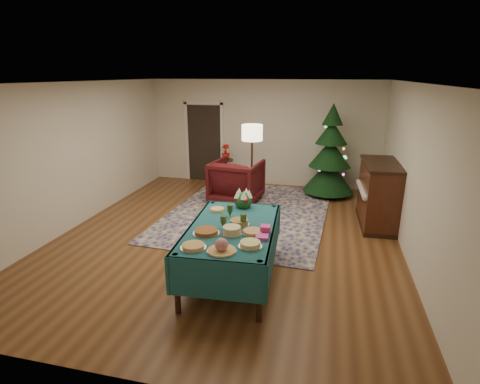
% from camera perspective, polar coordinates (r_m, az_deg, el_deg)
% --- Properties ---
extents(room_shell, '(7.00, 7.00, 7.00)m').
position_cam_1_polar(room_shell, '(6.48, -1.91, 4.32)').
color(room_shell, '#593319').
rests_on(room_shell, ground).
extents(doorway, '(1.08, 0.04, 2.16)m').
position_cam_1_polar(doorway, '(10.25, -5.44, 7.76)').
color(doorway, black).
rests_on(doorway, ground).
extents(rug, '(3.43, 4.37, 0.02)m').
position_cam_1_polar(rug, '(7.98, 1.27, -3.14)').
color(rug, '#191550').
rests_on(rug, ground).
extents(buffet_table, '(1.34, 2.14, 0.80)m').
position_cam_1_polar(buffet_table, '(5.29, -1.22, -6.88)').
color(buffet_table, black).
rests_on(buffet_table, ground).
extents(platter_0, '(0.32, 0.32, 0.05)m').
position_cam_1_polar(platter_0, '(4.64, -7.14, -8.22)').
color(platter_0, silver).
rests_on(platter_0, buffet_table).
extents(platter_1, '(0.36, 0.36, 0.17)m').
position_cam_1_polar(platter_1, '(4.50, -2.83, -8.30)').
color(platter_1, silver).
rests_on(platter_1, buffet_table).
extents(platter_2, '(0.30, 0.30, 0.07)m').
position_cam_1_polar(platter_2, '(4.64, 1.57, -7.98)').
color(platter_2, silver).
rests_on(platter_2, buffet_table).
extents(platter_3, '(0.36, 0.36, 0.06)m').
position_cam_1_polar(platter_3, '(5.02, -5.15, -6.05)').
color(platter_3, silver).
rests_on(platter_3, buffet_table).
extents(platter_4, '(0.28, 0.28, 0.11)m').
position_cam_1_polar(platter_4, '(4.97, -1.26, -5.91)').
color(platter_4, silver).
rests_on(platter_4, buffet_table).
extents(platter_5, '(0.31, 0.31, 0.05)m').
position_cam_1_polar(platter_5, '(5.01, 1.98, -6.10)').
color(platter_5, silver).
rests_on(platter_5, buffet_table).
extents(platter_6, '(0.30, 0.30, 0.08)m').
position_cam_1_polar(platter_6, '(5.27, -0.15, -4.66)').
color(platter_6, silver).
rests_on(platter_6, buffet_table).
extents(platter_7, '(0.25, 0.25, 0.05)m').
position_cam_1_polar(platter_7, '(5.80, -3.49, -2.71)').
color(platter_7, silver).
rests_on(platter_7, buffet_table).
extents(goblet_0, '(0.09, 0.09, 0.19)m').
position_cam_1_polar(goblet_0, '(5.54, -1.55, -2.84)').
color(goblet_0, '#2D471E').
rests_on(goblet_0, buffet_table).
extents(goblet_1, '(0.09, 0.09, 0.19)m').
position_cam_1_polar(goblet_1, '(5.19, 0.51, -4.28)').
color(goblet_1, '#2D471E').
rests_on(goblet_1, buffet_table).
extents(goblet_2, '(0.09, 0.09, 0.19)m').
position_cam_1_polar(goblet_2, '(5.13, -2.53, -4.57)').
color(goblet_2, '#2D471E').
rests_on(goblet_2, buffet_table).
extents(napkin_stack, '(0.17, 0.17, 0.04)m').
position_cam_1_polar(napkin_stack, '(4.86, 3.39, -6.86)').
color(napkin_stack, '#DC3DB3').
rests_on(napkin_stack, buffet_table).
extents(gift_box, '(0.14, 0.14, 0.11)m').
position_cam_1_polar(gift_box, '(5.01, 3.90, -5.71)').
color(gift_box, '#DB3D92').
rests_on(gift_box, buffet_table).
extents(centerpiece, '(0.29, 0.29, 0.33)m').
position_cam_1_polar(centerpiece, '(5.91, 0.49, -1.06)').
color(centerpiece, '#1E4C1E').
rests_on(centerpiece, buffet_table).
extents(armchair, '(1.17, 1.11, 1.08)m').
position_cam_1_polar(armchair, '(8.50, -0.52, 1.93)').
color(armchair, '#420E10').
rests_on(armchair, ground).
extents(floor_lamp, '(0.44, 0.44, 1.82)m').
position_cam_1_polar(floor_lamp, '(7.97, 1.85, 8.25)').
color(floor_lamp, '#A57F3F').
rests_on(floor_lamp, ground).
extents(side_table, '(0.39, 0.39, 0.70)m').
position_cam_1_polar(side_table, '(9.87, -2.17, 2.95)').
color(side_table, black).
rests_on(side_table, ground).
extents(potted_plant, '(0.22, 0.40, 0.22)m').
position_cam_1_polar(potted_plant, '(9.76, -2.20, 5.61)').
color(potted_plant, '#A6130B').
rests_on(potted_plant, side_table).
extents(christmas_tree, '(1.49, 1.49, 2.20)m').
position_cam_1_polar(christmas_tree, '(9.17, 13.57, 5.48)').
color(christmas_tree, black).
rests_on(christmas_tree, ground).
extents(piano, '(0.73, 1.46, 1.24)m').
position_cam_1_polar(piano, '(7.68, 20.34, -0.40)').
color(piano, black).
rests_on(piano, ground).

